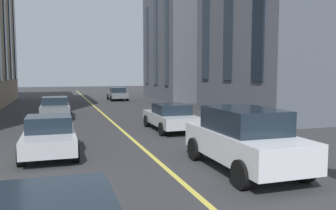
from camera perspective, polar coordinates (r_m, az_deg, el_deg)
name	(u,v)px	position (r m, az deg, el deg)	size (l,w,h in m)	color
lane_centre_line	(115,124)	(20.21, -8.78, -3.11)	(80.00, 0.16, 0.01)	#D8C64C
car_white_mid	(244,138)	(10.68, 12.40, -5.39)	(4.70, 2.14, 1.88)	silver
car_grey_trailing	(117,94)	(38.03, -8.35, 1.84)	(3.90, 1.89, 1.40)	slate
car_grey_parked_b	(55,107)	(23.97, -18.16, -0.32)	(4.40, 1.95, 1.37)	slate
car_silver_far	(170,117)	(17.72, 0.40, -1.94)	(4.40, 1.95, 1.37)	#B7BABF
car_silver_near	(49,136)	(13.06, -19.01, -4.82)	(3.90, 1.89, 1.40)	#B7BABF
building_right_far	(208,46)	(41.11, 6.60, 9.58)	(11.94, 12.71, 12.12)	#565B66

